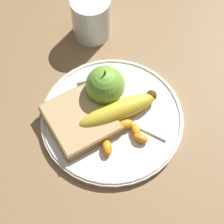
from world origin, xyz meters
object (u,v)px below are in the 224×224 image
Objects in this scene: bread_slice at (80,119)px; fork at (115,113)px; apple at (108,85)px; banana at (118,108)px; juice_glass at (91,18)px; jam_packet at (87,93)px; plate at (112,118)px.

fork is (-0.00, 0.07, -0.01)m from bread_slice.
banana is at bearing 10.81° from apple.
banana is at bearing 89.98° from bread_slice.
jam_packet is at bearing -16.17° from juice_glass.
jam_packet is at bearing -8.60° from fork.
jam_packet is at bearing -149.87° from plate.
plate is 0.06m from bread_slice.
juice_glass reaches higher than fork.
juice_glass is 0.17m from apple.
apple reaches higher than jam_packet.
plate is 0.07m from jam_packet.
banana is at bearing -0.12° from juice_glass.
plate is at bearing -68.54° from banana.
bread_slice is 0.07m from fork.
juice_glass reaches higher than banana.
juice_glass is at bearing 163.83° from jam_packet.
jam_packet is (0.16, -0.05, -0.02)m from juice_glass.
jam_packet is (-0.01, -0.04, -0.03)m from apple.
bread_slice is 0.06m from jam_packet.
jam_packet is (-0.05, -0.04, 0.01)m from fork.
apple is 0.06m from fork.
jam_packet reaches higher than plate.
jam_packet is at bearing -138.29° from banana.
plate is 1.84× the size of fork.
plate is 0.23m from juice_glass.
bread_slice is at bearing -95.10° from plate.
fork is (-0.01, 0.01, 0.01)m from plate.
apple is (-0.05, 0.00, 0.04)m from plate.
bread_slice is (0.22, -0.07, -0.02)m from juice_glass.
apple is at bearing 174.24° from plate.
banana is (0.22, -0.00, -0.01)m from juice_glass.
banana is 1.09× the size of fork.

